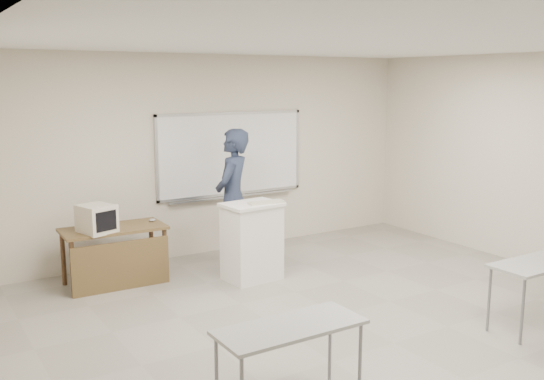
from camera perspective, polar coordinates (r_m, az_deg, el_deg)
floor at (r=6.43m, az=11.40°, el=-13.98°), size 7.00×8.00×0.01m
whiteboard at (r=9.35m, az=-3.82°, el=3.30°), size 2.48×0.10×1.31m
student_desks at (r=5.36m, az=21.83°, el=-11.78°), size 4.40×2.20×0.73m
instructor_desk at (r=8.02m, az=-14.40°, el=-5.16°), size 1.30×0.65×0.75m
podium at (r=8.03m, az=-1.90°, el=-4.84°), size 0.74×0.54×1.03m
crt_monitor at (r=7.85m, az=-16.24°, el=-2.61°), size 0.38×0.43×0.36m
laptop at (r=8.17m, az=-15.73°, el=-2.90°), size 0.32×0.29×0.23m
mouse at (r=8.28m, az=-11.20°, el=-2.79°), size 0.11×0.09×0.04m
keyboard at (r=7.89m, az=-0.54°, el=-1.17°), size 0.49×0.21×0.03m
presenter at (r=8.53m, az=-3.71°, el=-0.79°), size 0.85×0.82×1.96m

